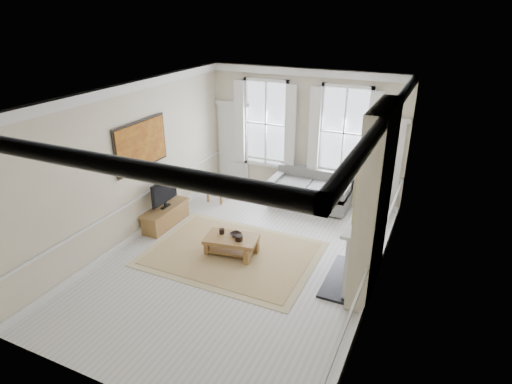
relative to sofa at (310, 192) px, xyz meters
The scene contains 23 objects.
floor 3.16m from the sofa, 97.42° to the right, with size 7.20×7.20×0.00m, color #B7B5AD.
ceiling 4.36m from the sofa, 97.42° to the right, with size 7.20×7.20×0.00m, color white.
back_wall 1.47m from the sofa, 129.44° to the left, with size 5.20×5.20×0.00m, color beige.
left_wall 4.52m from the sofa, 134.04° to the right, with size 7.20×7.20×0.00m, color beige.
right_wall 4.03m from the sofa, 54.77° to the right, with size 7.20×7.20×0.00m, color beige.
window_left 2.16m from the sofa, 163.09° to the left, with size 1.26×0.20×2.20m, color #B2BCC6, non-canonical shape.
window_right 1.72m from the sofa, 34.43° to the left, with size 1.26×0.20×2.20m, color #B2BCC6, non-canonical shape.
door_left 2.61m from the sofa, 169.56° to the left, with size 0.90×0.08×2.30m, color silver.
door_right 1.88m from the sofa, 15.37° to the left, with size 0.90×0.08×2.30m, color silver.
painting 4.41m from the sofa, 136.56° to the right, with size 0.05×1.66×1.06m, color #B37D1E.
chimney_breast 3.78m from the sofa, 55.21° to the right, with size 0.35×1.70×3.38m, color beige.
hearth 3.33m from the sofa, 61.25° to the right, with size 0.55×1.50×0.05m, color black.
fireplace 3.44m from the sofa, 58.32° to the right, with size 0.21×1.45×1.33m.
mirror 3.81m from the sofa, 58.17° to the right, with size 0.06×1.26×1.06m, color gold.
sofa is the anchor object (origin of this frame).
side_table 2.43m from the sofa, 162.01° to the right, with size 0.61×0.61×0.58m.
rug 3.10m from the sofa, 103.66° to the right, with size 3.50×2.60×0.02m, color tan.
coffee_table 3.08m from the sofa, 103.66° to the right, with size 1.17×0.81×0.41m.
ceramic_pot_a 3.10m from the sofa, 108.37° to the right, with size 0.11×0.11×0.11m, color black.
ceramic_pot_b 3.09m from the sofa, 99.83° to the right, with size 0.16×0.16×0.11m, color black.
bowl 2.97m from the sofa, 103.18° to the right, with size 0.23×0.23×0.06m, color black.
tv_stand 3.71m from the sofa, 137.79° to the right, with size 0.42×1.32×0.47m, color olive.
tv 3.72m from the sofa, 137.55° to the right, with size 0.08×0.90×0.68m.
Camera 1 is at (3.36, -6.66, 4.82)m, focal length 30.00 mm.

